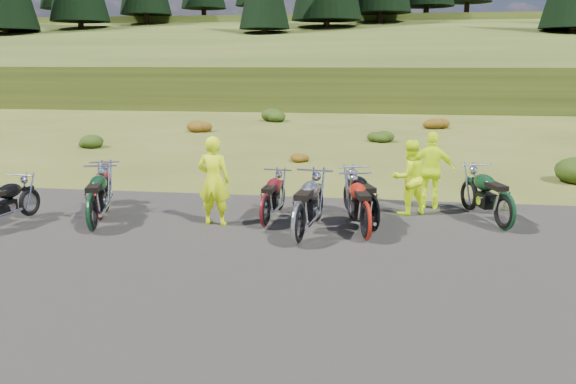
# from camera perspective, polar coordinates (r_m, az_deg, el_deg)

# --- Properties ---
(ground) EXTENTS (300.00, 300.00, 0.00)m
(ground) POSITION_cam_1_polar(r_m,az_deg,el_deg) (10.57, -3.17, -5.68)
(ground) COLOR #3E4617
(ground) RESTS_ON ground
(gravel_pad) EXTENTS (20.00, 12.00, 0.04)m
(gravel_pad) POSITION_cam_1_polar(r_m,az_deg,el_deg) (8.75, -5.75, -9.87)
(gravel_pad) COLOR black
(gravel_pad) RESTS_ON ground
(hill_slope) EXTENTS (300.00, 45.97, 9.37)m
(hill_slope) POSITION_cam_1_polar(r_m,az_deg,el_deg) (59.93, 6.28, 9.90)
(hill_slope) COLOR #2B3B13
(hill_slope) RESTS_ON ground
(hill_plateau) EXTENTS (300.00, 90.00, 9.17)m
(hill_plateau) POSITION_cam_1_polar(r_m,az_deg,el_deg) (119.87, 7.29, 11.51)
(hill_plateau) COLOR #2B3B13
(hill_plateau) RESTS_ON ground
(shrub_1) EXTENTS (1.03, 1.03, 0.61)m
(shrub_1) POSITION_cam_1_polar(r_m,az_deg,el_deg) (24.04, -19.51, 5.04)
(shrub_1) COLOR #1F370D
(shrub_1) RESTS_ON ground
(shrub_2) EXTENTS (1.30, 1.30, 0.77)m
(shrub_2) POSITION_cam_1_polar(r_m,az_deg,el_deg) (27.81, -9.13, 6.81)
(shrub_2) COLOR brown
(shrub_2) RESTS_ON ground
(shrub_3) EXTENTS (1.56, 1.56, 0.92)m
(shrub_3) POSITION_cam_1_polar(r_m,az_deg,el_deg) (32.28, -1.37, 7.98)
(shrub_3) COLOR #1F370D
(shrub_3) RESTS_ON ground
(shrub_4) EXTENTS (0.77, 0.77, 0.45)m
(shrub_4) POSITION_cam_1_polar(r_m,az_deg,el_deg) (19.42, 0.94, 3.77)
(shrub_4) COLOR brown
(shrub_4) RESTS_ON ground
(shrub_5) EXTENTS (1.03, 1.03, 0.61)m
(shrub_5) POSITION_cam_1_polar(r_m,az_deg,el_deg) (24.51, 9.29, 5.76)
(shrub_5) COLOR #1F370D
(shrub_5) RESTS_ON ground
(shrub_6) EXTENTS (1.30, 1.30, 0.77)m
(shrub_6) POSITION_cam_1_polar(r_m,az_deg,el_deg) (29.96, 14.72, 6.99)
(shrub_6) COLOR brown
(shrub_6) RESTS_ON ground
(motorcycle_1) EXTENTS (1.31, 2.22, 1.10)m
(motorcycle_1) POSITION_cam_1_polar(r_m,az_deg,el_deg) (12.98, -18.54, -2.76)
(motorcycle_1) COLOR #9E0B11
(motorcycle_1) RESTS_ON ground
(motorcycle_2) EXTENTS (1.33, 2.35, 1.17)m
(motorcycle_2) POSITION_cam_1_polar(r_m,az_deg,el_deg) (12.13, -19.16, -3.91)
(motorcycle_2) COLOR black
(motorcycle_2) RESTS_ON ground
(motorcycle_3) EXTENTS (1.10, 2.43, 1.23)m
(motorcycle_3) POSITION_cam_1_polar(r_m,az_deg,el_deg) (10.67, 1.04, -5.47)
(motorcycle_3) COLOR #9F9FA3
(motorcycle_3) RESTS_ON ground
(motorcycle_4) EXTENTS (0.82, 2.04, 1.04)m
(motorcycle_4) POSITION_cam_1_polar(r_m,az_deg,el_deg) (11.78, -2.32, -3.67)
(motorcycle_4) COLOR #570E14
(motorcycle_4) RESTS_ON ground
(motorcycle_5) EXTENTS (1.44, 2.31, 1.15)m
(motorcycle_5) POSITION_cam_1_polar(r_m,az_deg,el_deg) (11.61, 8.48, -4.07)
(motorcycle_5) COLOR black
(motorcycle_5) RESTS_ON ground
(motorcycle_6) EXTENTS (1.16, 2.25, 1.12)m
(motorcycle_6) POSITION_cam_1_polar(r_m,az_deg,el_deg) (11.04, 7.87, -4.97)
(motorcycle_6) COLOR #A1170B
(motorcycle_6) RESTS_ON ground
(motorcycle_7) EXTENTS (1.40, 2.37, 1.18)m
(motorcycle_7) POSITION_cam_1_polar(r_m,az_deg,el_deg) (12.36, 20.98, -3.75)
(motorcycle_7) COLOR black
(motorcycle_7) RESTS_ON ground
(person_middle) EXTENTS (0.72, 0.50, 1.89)m
(person_middle) POSITION_cam_1_polar(r_m,az_deg,el_deg) (11.80, -7.54, 0.99)
(person_middle) COLOR #CDED0C
(person_middle) RESTS_ON ground
(person_right_a) EXTENTS (1.02, 0.94, 1.69)m
(person_right_a) POSITION_cam_1_polar(r_m,az_deg,el_deg) (12.84, 12.16, 1.35)
(person_right_a) COLOR #CDED0C
(person_right_a) RESTS_ON ground
(person_right_b) EXTENTS (1.11, 0.59, 1.80)m
(person_right_b) POSITION_cam_1_polar(r_m,az_deg,el_deg) (13.46, 14.39, 2.02)
(person_right_b) COLOR #CDED0C
(person_right_b) RESTS_ON ground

